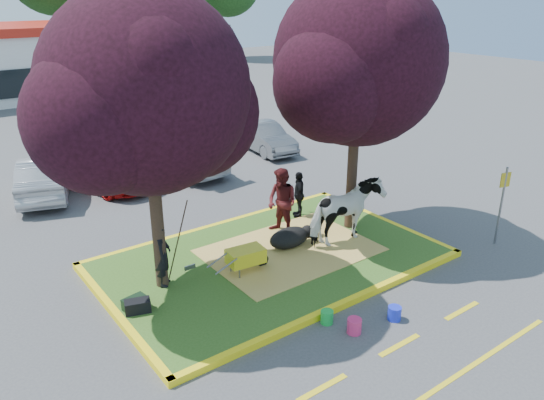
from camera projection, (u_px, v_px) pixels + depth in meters
ground at (271, 262)px, 13.43m from camera, size 90.00×90.00×0.00m
median_island at (271, 259)px, 13.40m from camera, size 8.00×5.00×0.15m
curb_near at (342, 305)px, 11.47m from camera, size 8.30×0.16×0.15m
curb_far at (219, 226)px, 15.33m from camera, size 8.30×0.16×0.15m
curb_left at (116, 314)px, 11.15m from camera, size 0.16×5.30×0.15m
curb_right at (382, 221)px, 15.65m from camera, size 0.16×5.30×0.15m
straw_bedding at (290, 250)px, 13.70m from camera, size 4.20×3.00×0.01m
tree_purple_left at (148, 101)px, 10.57m from camera, size 5.06×4.20×6.51m
tree_purple_right at (359, 68)px, 13.49m from camera, size 5.30×4.40×6.82m
fire_lane_stripe_a at (322, 388)px, 9.18m from camera, size 1.10×0.12×0.01m
fire_lane_stripe_b at (400, 345)px, 10.29m from camera, size 1.10×0.12×0.01m
fire_lane_stripe_c at (462, 311)px, 11.39m from camera, size 1.10×0.12×0.01m
fire_lane_long at (452, 379)px, 9.39m from camera, size 6.00×0.10×0.01m
retail_building at (42, 58)px, 34.62m from camera, size 20.40×8.40×4.40m
cow at (346, 212)px, 13.84m from camera, size 2.06×0.95×1.73m
calf at (289, 238)px, 13.82m from camera, size 1.33×1.00×0.51m
handler at (163, 255)px, 11.87m from camera, size 0.61×0.66×1.51m
visitor_a at (282, 202)px, 14.30m from camera, size 0.84×1.00×1.87m
visitor_b at (299, 194)px, 15.56m from camera, size 0.69×0.87×1.38m
wheelbarrow at (246, 256)px, 12.54m from camera, size 1.58×0.62×0.59m
gear_bag_dark at (138, 306)px, 11.05m from camera, size 0.59×0.44×0.27m
gear_bag_green at (135, 303)px, 11.16m from camera, size 0.53×0.38×0.26m
sign_post at (502, 198)px, 13.93m from camera, size 0.30×0.11×2.18m
bucket_green at (327, 317)px, 10.93m from camera, size 0.28×0.28×0.28m
bucket_pink at (354, 326)px, 10.61m from camera, size 0.36×0.36×0.32m
bucket_blue at (394, 313)px, 11.04m from camera, size 0.29×0.29×0.30m
car_silver at (44, 176)px, 17.59m from camera, size 2.66×4.36×1.36m
car_red at (104, 167)px, 18.56m from camera, size 3.48×5.05×1.28m
car_white at (178, 153)px, 19.95m from camera, size 2.54×4.95×1.38m
car_grey at (264, 137)px, 22.45m from camera, size 1.67×3.82×1.22m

